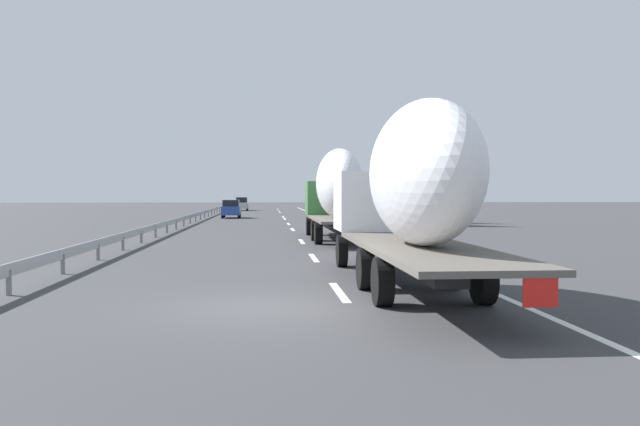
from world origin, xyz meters
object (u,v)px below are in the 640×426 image
(truck_lead, at_px, (336,190))
(car_silver_hatch, at_px, (242,204))
(car_blue_sedan, at_px, (231,209))
(truck_trailing, at_px, (410,189))
(road_sign, at_px, (350,196))

(truck_lead, relative_size, car_silver_hatch, 2.85)
(car_blue_sedan, bearing_deg, car_silver_hatch, 0.01)
(car_blue_sedan, bearing_deg, truck_trailing, -171.86)
(car_blue_sedan, xyz_separation_m, road_sign, (-13.24, -10.10, 1.33))
(truck_trailing, bearing_deg, car_blue_sedan, 8.14)
(truck_lead, height_order, truck_trailing, truck_lead)
(car_silver_hatch, bearing_deg, car_blue_sedan, -179.99)
(truck_trailing, distance_m, car_blue_sedan, 49.48)
(truck_lead, xyz_separation_m, car_silver_hatch, (60.57, 7.01, -1.61))
(truck_lead, distance_m, road_sign, 18.96)
(car_blue_sedan, bearing_deg, road_sign, -142.66)
(truck_trailing, relative_size, road_sign, 4.35)
(car_silver_hatch, height_order, road_sign, road_sign)
(truck_lead, xyz_separation_m, road_sign, (18.70, -3.10, -0.32))
(truck_trailing, bearing_deg, car_silver_hatch, 5.16)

